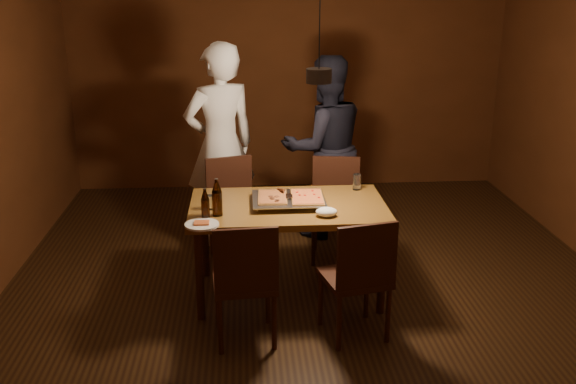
{
  "coord_description": "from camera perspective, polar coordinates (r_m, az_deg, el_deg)",
  "views": [
    {
      "loc": [
        -0.53,
        -4.47,
        2.38
      ],
      "look_at": [
        -0.21,
        0.15,
        0.85
      ],
      "focal_mm": 40.0,
      "sensor_mm": 36.0,
      "label": 1
    }
  ],
  "objects": [
    {
      "name": "plate_slice",
      "position": [
        4.53,
        -7.67,
        -2.88
      ],
      "size": [
        0.24,
        0.24,
        0.03
      ],
      "color": "white",
      "rests_on": "dining_table"
    },
    {
      "name": "room_shell",
      "position": [
        4.61,
        2.7,
        5.97
      ],
      "size": [
        6.0,
        6.0,
        6.0
      ],
      "color": "#35210E",
      "rests_on": "ground"
    },
    {
      "name": "water_glass_left",
      "position": [
        4.83,
        -6.92,
        -0.91
      ],
      "size": [
        0.07,
        0.07,
        0.11
      ],
      "primitive_type": "cylinder",
      "color": "silver",
      "rests_on": "dining_table"
    },
    {
      "name": "pizza_tray",
      "position": [
        4.92,
        0.04,
        -0.8
      ],
      "size": [
        0.57,
        0.48,
        0.05
      ],
      "primitive_type": "cube",
      "rotation": [
        0.0,
        0.0,
        0.05
      ],
      "color": "silver",
      "rests_on": "dining_table"
    },
    {
      "name": "chair_near_right",
      "position": [
        4.37,
        6.41,
        -6.8
      ],
      "size": [
        0.51,
        0.51,
        0.49
      ],
      "rotation": [
        0.0,
        0.0,
        0.23
      ],
      "color": "#38190F",
      "rests_on": "floor"
    },
    {
      "name": "diner_white",
      "position": [
        5.93,
        -6.03,
        4.13
      ],
      "size": [
        0.81,
        0.69,
        1.88
      ],
      "primitive_type": "imported",
      "rotation": [
        0.0,
        0.0,
        3.57
      ],
      "color": "white",
      "rests_on": "floor"
    },
    {
      "name": "chair_far_left",
      "position": [
        5.72,
        -4.95,
        -0.6
      ],
      "size": [
        0.52,
        0.52,
        0.49
      ],
      "rotation": [
        0.0,
        0.0,
        3.42
      ],
      "color": "#38190F",
      "rests_on": "floor"
    },
    {
      "name": "diner_dark",
      "position": [
        6.12,
        3.28,
        3.96
      ],
      "size": [
        0.97,
        0.84,
        1.74
      ],
      "primitive_type": "imported",
      "rotation": [
        0.0,
        0.0,
        3.38
      ],
      "color": "black",
      "rests_on": "floor"
    },
    {
      "name": "pizza_meat",
      "position": [
        4.9,
        -1.38,
        -0.44
      ],
      "size": [
        0.23,
        0.35,
        0.02
      ],
      "primitive_type": "cube",
      "rotation": [
        0.0,
        0.0,
        -0.04
      ],
      "color": "maroon",
      "rests_on": "pizza_tray"
    },
    {
      "name": "pendant_lamp",
      "position": [
        4.54,
        2.77,
        10.42
      ],
      "size": [
        0.18,
        0.18,
        1.1
      ],
      "color": "black",
      "rests_on": "ceiling"
    },
    {
      "name": "pizza_cheese",
      "position": [
        4.91,
        1.72,
        -0.42
      ],
      "size": [
        0.25,
        0.39,
        0.02
      ],
      "primitive_type": "cube",
      "rotation": [
        0.0,
        0.0,
        -0.03
      ],
      "color": "gold",
      "rests_on": "pizza_tray"
    },
    {
      "name": "beer_bottle_b",
      "position": [
        4.67,
        -6.33,
        -0.47
      ],
      "size": [
        0.07,
        0.07,
        0.28
      ],
      "color": "black",
      "rests_on": "dining_table"
    },
    {
      "name": "spatula",
      "position": [
        4.91,
        -0.04,
        -0.35
      ],
      "size": [
        0.17,
        0.26,
        0.04
      ],
      "primitive_type": null,
      "rotation": [
        0.0,
        0.0,
        0.37
      ],
      "color": "silver",
      "rests_on": "pizza_tray"
    },
    {
      "name": "napkin",
      "position": [
        4.66,
        3.44,
        -1.78
      ],
      "size": [
        0.16,
        0.12,
        0.07
      ],
      "primitive_type": "ellipsoid",
      "color": "white",
      "rests_on": "dining_table"
    },
    {
      "name": "water_glass_right",
      "position": [
        5.27,
        6.14,
        0.89
      ],
      "size": [
        0.06,
        0.06,
        0.13
      ],
      "primitive_type": "cylinder",
      "color": "silver",
      "rests_on": "dining_table"
    },
    {
      "name": "chair_far_right",
      "position": [
        5.71,
        4.24,
        -0.59
      ],
      "size": [
        0.48,
        0.48,
        0.49
      ],
      "rotation": [
        0.0,
        0.0,
        2.99
      ],
      "color": "#38190F",
      "rests_on": "floor"
    },
    {
      "name": "chair_near_left",
      "position": [
        4.29,
        -3.83,
        -7.19
      ],
      "size": [
        0.45,
        0.45,
        0.49
      ],
      "rotation": [
        0.0,
        0.0,
        0.08
      ],
      "color": "#38190F",
      "rests_on": "floor"
    },
    {
      "name": "beer_bottle_a",
      "position": [
        4.62,
        -7.36,
        -1.05
      ],
      "size": [
        0.06,
        0.06,
        0.23
      ],
      "color": "black",
      "rests_on": "dining_table"
    },
    {
      "name": "dining_table",
      "position": [
        4.94,
        0.0,
        -1.91
      ],
      "size": [
        1.5,
        0.9,
        0.75
      ],
      "color": "brown",
      "rests_on": "floor"
    }
  ]
}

